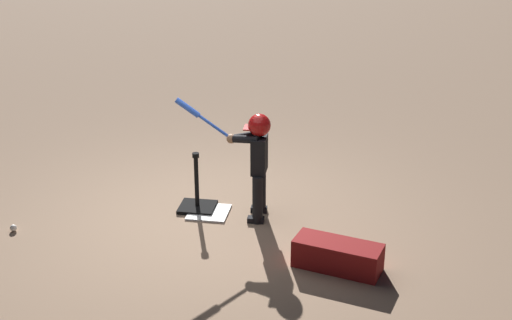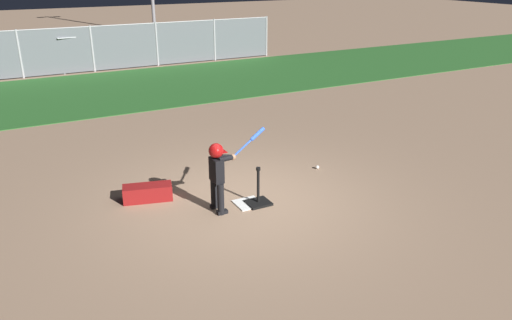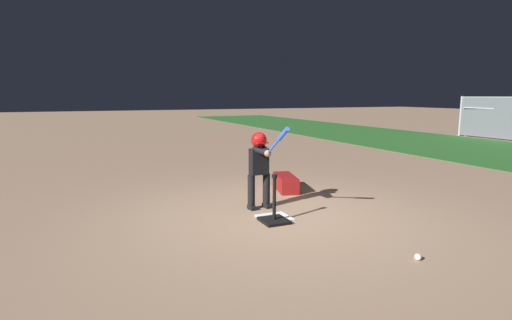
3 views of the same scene
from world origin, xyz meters
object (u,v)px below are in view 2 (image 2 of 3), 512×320
Objects in this scene: batter_child at (219,168)px; bleachers_far_left at (87,49)px; baseball at (317,167)px; bleachers_far_right at (213,38)px; batting_tee at (258,199)px; equipment_bag at (148,193)px.

batter_child is 14.21m from bleachers_far_left.
bleachers_far_left reaches higher than baseball.
batter_child is 18.14× the size of baseball.
batter_child reaches higher than baseball.
bleachers_far_right is at bearing 66.74° from batter_child.
batter_child is at bearing 172.45° from batting_tee.
bleachers_far_right is (5.80, 15.17, 0.55)m from batting_tee.
batting_tee is 1.94m from equipment_bag.
baseball is at bearing 16.49° from batter_child.
batting_tee is 0.22× the size of bleachers_far_left.
batter_child is at bearing -92.33° from bleachers_far_left.
bleachers_far_right is at bearing 69.08° from batting_tee.
bleachers_far_left is 1.08× the size of bleachers_far_right.
batter_child is at bearing -30.33° from equipment_bag.
batter_child reaches higher than bleachers_far_right.
baseball is (1.81, 0.83, -0.06)m from batting_tee.
batting_tee is 0.24× the size of bleachers_far_right.
equipment_bag is at bearing -96.56° from bleachers_far_left.
bleachers_far_right is at bearing 74.45° from baseball.
batting_tee is at bearing -7.55° from batter_child.
baseball is (2.49, 0.74, -0.73)m from batter_child.
bleachers_far_left is (-1.91, 13.46, 0.64)m from baseball.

